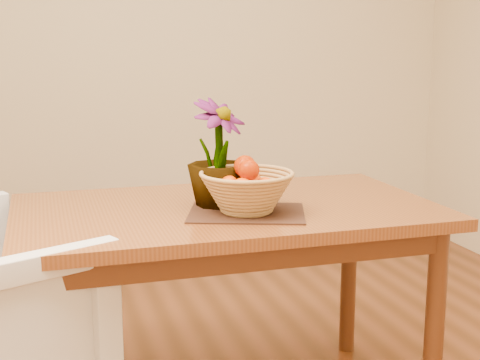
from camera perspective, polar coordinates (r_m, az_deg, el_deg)
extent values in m
cube|color=beige|center=(4.10, -8.69, 12.23)|extent=(4.00, 0.02, 2.70)
cube|color=brown|center=(2.25, -1.14, -2.70)|extent=(1.40, 0.80, 0.04)
cube|color=#472410|center=(2.27, -1.14, -4.17)|extent=(1.28, 0.68, 0.08)
cylinder|color=#472410|center=(2.34, 16.24, -12.29)|extent=(0.06, 0.06, 0.71)
cylinder|color=#472410|center=(2.60, -16.60, -9.95)|extent=(0.06, 0.06, 0.71)
cylinder|color=#472410|center=(2.86, 9.27, -7.60)|extent=(0.06, 0.06, 0.71)
cube|color=#311A12|center=(2.14, 0.57, -2.82)|extent=(0.44, 0.38, 0.01)
cylinder|color=tan|center=(2.14, 0.57, -2.64)|extent=(0.15, 0.15, 0.01)
sphere|color=#FF5C04|center=(2.12, 0.58, -0.63)|extent=(0.06, 0.06, 0.06)
sphere|color=#FF5C04|center=(2.18, 0.93, -0.16)|extent=(0.07, 0.07, 0.07)
sphere|color=#FF5C04|center=(2.14, -0.94, -0.47)|extent=(0.06, 0.06, 0.06)
sphere|color=#FF5C04|center=(2.07, 0.21, -0.78)|extent=(0.07, 0.07, 0.07)
sphere|color=#FF5C04|center=(2.11, 2.12, -0.62)|extent=(0.06, 0.06, 0.06)
sphere|color=#FF5C04|center=(2.14, 0.42, 1.18)|extent=(0.07, 0.07, 0.07)
sphere|color=#FF5C04|center=(2.08, 0.75, 0.85)|extent=(0.07, 0.07, 0.07)
sphere|color=#FF5C04|center=(2.14, 0.42, 1.18)|extent=(0.07, 0.07, 0.07)
sphere|color=#FF5C04|center=(2.08, 0.75, 0.85)|extent=(0.07, 0.07, 0.07)
imported|color=#1B4814|center=(2.20, -1.91, 2.27)|extent=(0.28, 0.28, 0.36)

